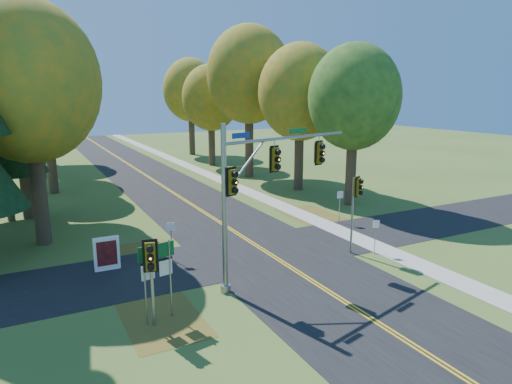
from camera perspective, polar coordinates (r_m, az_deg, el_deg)
name	(u,v)px	position (r m, az deg, el deg)	size (l,w,h in m)	color
ground	(282,262)	(24.86, 3.31, -8.78)	(160.00, 160.00, 0.00)	#3C5A1F
road_main	(282,262)	(24.86, 3.31, -8.76)	(8.00, 160.00, 0.02)	black
road_cross	(265,251)	(26.49, 1.09, -7.39)	(60.00, 6.00, 0.02)	black
centerline_left	(281,262)	(24.81, 3.11, -8.77)	(0.10, 160.00, 0.01)	gold
centerline_right	(284,262)	(24.90, 3.52, -8.69)	(0.10, 160.00, 0.01)	gold
sidewalk_east	(371,245)	(28.35, 14.23, -6.39)	(1.60, 160.00, 0.06)	#9E998E
leaf_patch_w_near	(144,259)	(26.09, -13.87, -8.08)	(4.00, 6.00, 0.00)	brown
leaf_patch_e	(321,219)	(33.18, 8.16, -3.41)	(3.50, 8.00, 0.00)	brown
leaf_patch_w_far	(161,317)	(19.63, -11.75, -15.07)	(3.00, 5.00, 0.00)	brown
tree_w_a	(29,83)	(29.29, -26.49, 12.14)	(8.00, 8.00, 14.15)	#38281C
tree_e_a	(354,98)	(37.05, 12.17, 11.45)	(7.20, 7.20, 12.73)	#38281C
tree_w_b	(15,71)	(36.21, -27.86, 13.22)	(8.60, 8.60, 15.38)	#38281C
tree_e_b	(300,93)	(42.21, 5.57, 12.24)	(7.60, 7.60, 13.33)	#38281C
tree_w_c	(47,104)	(44.44, -24.71, 9.96)	(6.80, 6.80, 11.91)	#38281C
tree_e_c	(249,75)	(48.76, -0.84, 14.39)	(8.80, 8.80, 15.79)	#38281C
tree_w_d	(33,84)	(53.12, -26.07, 12.05)	(8.20, 8.20, 14.56)	#38281C
tree_e_d	(211,98)	(56.86, -5.63, 11.60)	(7.00, 7.00, 12.32)	#38281C
tree_w_e	(41,83)	(64.06, -25.31, 12.23)	(8.40, 8.40, 14.97)	#38281C
tree_e_e	(191,90)	(67.30, -8.15, 12.47)	(7.80, 7.80, 13.74)	#38281C
traffic_mast	(260,181)	(21.20, 0.48, 1.42)	(8.19, 2.69, 7.68)	gray
east_signal_pole	(356,195)	(25.73, 12.44, -0.43)	(0.48, 0.59, 4.48)	gray
ped_signal_pole	(151,263)	(17.79, -13.02, -8.59)	(0.56, 0.67, 3.63)	#94969C
route_sign_cluster	(157,266)	(18.50, -12.28, -9.00)	(1.51, 0.35, 3.29)	gray
info_kiosk	(107,254)	(24.71, -18.16, -7.35)	(1.29, 0.22, 1.78)	white
reg_sign_e_north	(340,201)	(32.15, 10.45, -1.08)	(0.44, 0.10, 2.33)	gray
reg_sign_e_south	(376,230)	(26.53, 14.74, -4.66)	(0.38, 0.12, 2.01)	gray
reg_sign_w	(171,234)	(25.00, -10.58, -5.14)	(0.42, 0.12, 2.24)	gray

